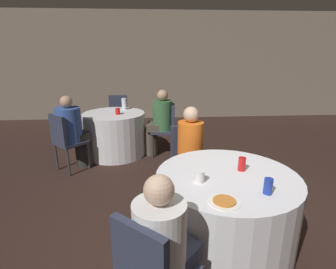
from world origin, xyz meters
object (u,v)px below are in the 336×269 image
object	(u,v)px
person_orange_shirt	(192,157)
chair_far_north	(118,113)
chair_far_southwest	(65,138)
chair_far_east	(168,125)
chair_near_north	(187,155)
soda_can_red	(242,164)
person_green_jacket	(159,122)
person_white_shirt	(167,251)
person_blue_shirt	(73,132)
table_far	(115,134)
soda_can_blue	(268,186)
pizza_plate_near	(224,201)
bottle_far	(124,104)
table_near	(224,213)

from	to	relation	value
person_orange_shirt	chair_far_north	bearing A→B (deg)	-77.26
chair_far_north	chair_far_southwest	size ratio (longest dim) A/B	1.00
chair_far_east	chair_far_north	size ratio (longest dim) A/B	1.00
chair_near_north	soda_can_red	world-z (taller)	chair_near_north
chair_near_north	chair_far_north	size ratio (longest dim) A/B	1.00
person_green_jacket	person_white_shirt	bearing A→B (deg)	-175.03
chair_far_north	soda_can_red	xyz separation A→B (m)	(1.47, -3.37, 0.27)
person_blue_shirt	soda_can_red	world-z (taller)	person_blue_shirt
person_green_jacket	soda_can_red	bearing A→B (deg)	-158.33
table_far	soda_can_blue	world-z (taller)	soda_can_blue
chair_far_southwest	person_green_jacket	distance (m)	1.56
chair_far_east	chair_near_north	bearing A→B (deg)	-168.03
pizza_plate_near	soda_can_blue	distance (m)	0.37
chair_near_north	chair_far_southwest	bearing A→B (deg)	-35.94
person_orange_shirt	person_green_jacket	distance (m)	1.62
person_white_shirt	pizza_plate_near	bearing A→B (deg)	69.56
chair_far_southwest	person_orange_shirt	world-z (taller)	person_orange_shirt
person_green_jacket	person_white_shirt	xyz separation A→B (m)	(-0.06, -3.08, -0.03)
chair_far_north	soda_can_blue	world-z (taller)	chair_far_north
table_far	person_white_shirt	bearing A→B (deg)	-77.05
person_white_shirt	chair_near_north	bearing A→B (deg)	118.41
bottle_far	person_white_shirt	bearing A→B (deg)	-80.73
table_near	chair_far_north	size ratio (longest dim) A/B	1.37
table_far	person_orange_shirt	size ratio (longest dim) A/B	0.92
person_blue_shirt	table_near	bearing A→B (deg)	-3.31
table_near	chair_far_east	size ratio (longest dim) A/B	1.37
chair_far_north	soda_can_blue	bearing A→B (deg)	110.07
table_far	bottle_far	size ratio (longest dim) A/B	5.18
table_far	chair_far_north	world-z (taller)	chair_far_north
chair_far_east	table_near	bearing A→B (deg)	-165.86
table_near	pizza_plate_near	size ratio (longest dim) A/B	5.38
chair_near_north	pizza_plate_near	xyz separation A→B (m)	(0.05, -1.43, 0.22)
table_near	bottle_far	bearing A→B (deg)	111.89
person_white_shirt	soda_can_blue	xyz separation A→B (m)	(0.77, 0.33, 0.25)
person_blue_shirt	bottle_far	distance (m)	1.15
chair_far_east	soda_can_red	xyz separation A→B (m)	(0.50, -2.33, 0.27)
chair_near_north	person_orange_shirt	distance (m)	0.17
chair_near_north	person_blue_shirt	distance (m)	1.87
table_far	person_orange_shirt	world-z (taller)	person_orange_shirt
chair_near_north	person_blue_shirt	bearing A→B (deg)	-40.46
person_blue_shirt	person_green_jacket	bearing A→B (deg)	63.70
table_far	chair_far_southwest	bearing A→B (deg)	-133.18
chair_far_north	soda_can_red	size ratio (longest dim) A/B	7.42
bottle_far	pizza_plate_near	bearing A→B (deg)	-73.09
soda_can_red	chair_far_east	bearing A→B (deg)	102.03
chair_far_southwest	person_blue_shirt	xyz separation A→B (m)	(0.11, 0.11, 0.06)
person_white_shirt	pizza_plate_near	distance (m)	0.52
chair_far_north	bottle_far	xyz separation A→B (m)	(0.20, -0.66, 0.31)
chair_far_southwest	person_green_jacket	size ratio (longest dim) A/B	0.78
table_far	bottle_far	xyz separation A→B (m)	(0.16, 0.29, 0.48)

